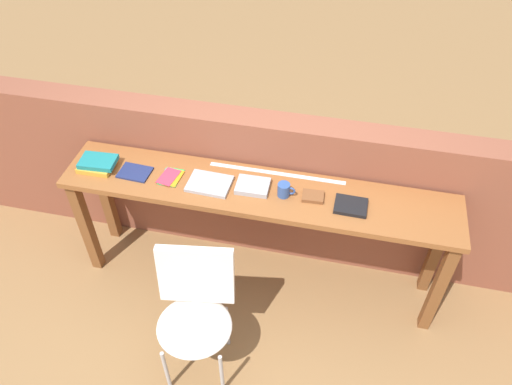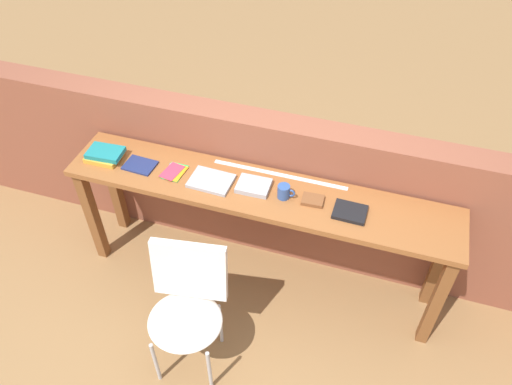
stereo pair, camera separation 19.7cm
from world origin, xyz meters
name	(u,v)px [view 1 (the left image)]	position (x,y,z in m)	size (l,w,h in m)	color
ground_plane	(248,309)	(0.00, 0.00, 0.00)	(40.00, 40.00, 0.00)	olive
brick_wall_back	(268,187)	(0.00, 0.64, 0.59)	(6.00, 0.20, 1.17)	brown
sideboard	(258,205)	(0.00, 0.30, 0.74)	(2.50, 0.44, 0.88)	brown
chair_white_moulded	(195,309)	(-0.22, -0.39, 0.53)	(0.50, 0.51, 0.89)	silver
book_stack_leftmost	(97,164)	(-1.05, 0.28, 0.91)	(0.24, 0.18, 0.06)	gold
magazine_cycling	(135,172)	(-0.80, 0.28, 0.89)	(0.20, 0.15, 0.01)	navy
pamphlet_pile_colourful	(170,177)	(-0.56, 0.29, 0.89)	(0.15, 0.18, 0.01)	#3399D8
book_open_centre	(209,184)	(-0.30, 0.27, 0.89)	(0.27, 0.20, 0.02)	#9E9EA3
book_grey_hardcover	(253,186)	(-0.03, 0.30, 0.90)	(0.20, 0.16, 0.03)	#9E9EA3
mug	(284,190)	(0.17, 0.28, 0.92)	(0.11, 0.08, 0.09)	#2D4C8C
leather_journal_brown	(313,196)	(0.34, 0.30, 0.89)	(0.13, 0.10, 0.02)	brown
book_repair_rightmost	(351,206)	(0.57, 0.27, 0.89)	(0.19, 0.16, 0.02)	black
ruler_metal_back_edge	(277,173)	(0.09, 0.47, 0.88)	(0.88, 0.03, 0.00)	silver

